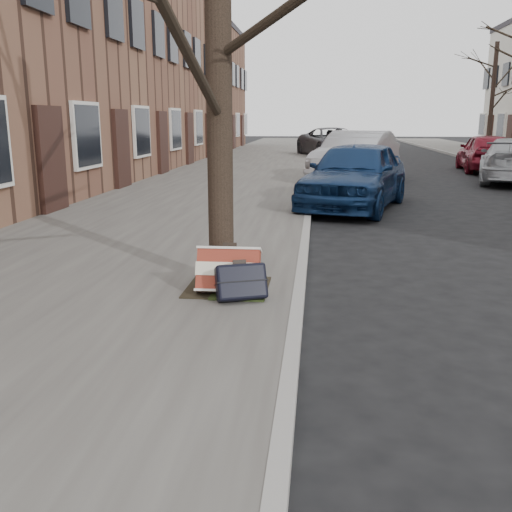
# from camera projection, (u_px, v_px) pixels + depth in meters

# --- Properties ---
(ground) EXTENTS (120.00, 120.00, 0.00)m
(ground) POSITION_uv_depth(u_px,v_px,m) (446.00, 351.00, 4.68)
(ground) COLOR black
(ground) RESTS_ON ground
(near_sidewalk) EXTENTS (5.00, 70.00, 0.12)m
(near_sidewalk) POSITION_uv_depth(u_px,v_px,m) (241.00, 173.00, 19.55)
(near_sidewalk) COLOR #67645E
(near_sidewalk) RESTS_ON ground
(house_near) EXTENTS (6.80, 40.00, 7.00)m
(house_near) POSITION_uv_depth(u_px,v_px,m) (80.00, 72.00, 20.32)
(house_near) COLOR brown
(house_near) RESTS_ON ground
(dirt_patch) EXTENTS (0.85, 0.85, 0.02)m
(dirt_patch) POSITION_uv_depth(u_px,v_px,m) (228.00, 287.00, 6.01)
(dirt_patch) COLOR black
(dirt_patch) RESTS_ON near_sidewalk
(street_tree) EXTENTS (0.27, 0.27, 5.53)m
(street_tree) POSITION_uv_depth(u_px,v_px,m) (218.00, 10.00, 5.56)
(street_tree) COLOR black
(street_tree) RESTS_ON near_sidewalk
(suitcase_red) EXTENTS (0.63, 0.35, 0.49)m
(suitcase_red) POSITION_uv_depth(u_px,v_px,m) (229.00, 271.00, 5.75)
(suitcase_red) COLOR maroon
(suitcase_red) RESTS_ON near_sidewalk
(suitcase_navy) EXTENTS (0.57, 0.44, 0.39)m
(suitcase_navy) POSITION_uv_depth(u_px,v_px,m) (241.00, 282.00, 5.55)
(suitcase_navy) COLOR black
(suitcase_navy) RESTS_ON near_sidewalk
(car_near_front) EXTENTS (2.82, 4.51, 1.43)m
(car_near_front) POSITION_uv_depth(u_px,v_px,m) (355.00, 175.00, 11.98)
(car_near_front) COLOR #10274F
(car_near_front) RESTS_ON ground
(car_near_mid) EXTENTS (3.05, 4.87, 1.52)m
(car_near_mid) POSITION_uv_depth(u_px,v_px,m) (356.00, 157.00, 17.01)
(car_near_mid) COLOR #B3B5BB
(car_near_mid) RESTS_ON ground
(car_near_back) EXTENTS (3.89, 5.72, 1.46)m
(car_near_back) POSITION_uv_depth(u_px,v_px,m) (333.00, 143.00, 27.55)
(car_near_back) COLOR #3A3A3F
(car_near_back) RESTS_ON ground
(car_far_back) EXTENTS (2.04, 4.22, 1.39)m
(car_far_back) POSITION_uv_depth(u_px,v_px,m) (486.00, 152.00, 20.38)
(car_far_back) COLOR maroon
(car_far_back) RESTS_ON ground
(tree_far_c) EXTENTS (0.21, 0.21, 5.29)m
(tree_far_c) POSITION_uv_depth(u_px,v_px,m) (492.00, 100.00, 27.46)
(tree_far_c) COLOR black
(tree_far_c) RESTS_ON far_sidewalk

